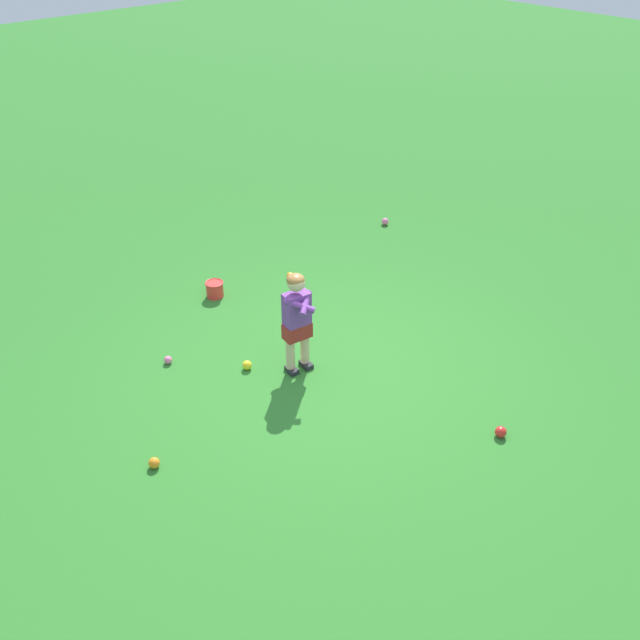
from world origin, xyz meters
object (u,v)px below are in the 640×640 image
at_px(child_batter, 297,314).
at_px(play_ball_near_batter, 385,222).
at_px(play_ball_by_bucket, 501,432).
at_px(play_ball_far_right, 168,360).
at_px(play_ball_center_lawn, 247,365).
at_px(toy_bucket, 215,289).
at_px(play_ball_far_left, 154,463).

distance_m(child_batter, play_ball_near_batter, 3.56).
bearing_deg(play_ball_by_bucket, play_ball_far_right, -151.16).
distance_m(play_ball_center_lawn, toy_bucket, 1.49).
distance_m(play_ball_by_bucket, play_ball_near_batter, 4.37).
relative_size(play_ball_by_bucket, toy_bucket, 0.48).
bearing_deg(play_ball_center_lawn, toy_bucket, 157.29).
distance_m(play_ball_by_bucket, play_ball_far_right, 3.32).
xyz_separation_m(play_ball_center_lawn, toy_bucket, (-1.38, 0.58, 0.05)).
height_order(child_batter, play_ball_near_batter, child_batter).
xyz_separation_m(play_ball_by_bucket, toy_bucket, (-3.67, -0.49, 0.05)).
relative_size(play_ball_center_lawn, toy_bucket, 0.45).
xyz_separation_m(play_ball_center_lawn, play_ball_far_right, (-0.62, -0.54, -0.01)).
bearing_deg(play_ball_far_right, play_ball_center_lawn, 40.93).
relative_size(play_ball_far_right, toy_bucket, 0.39).
bearing_deg(play_ball_by_bucket, play_ball_near_batter, 146.81).
bearing_deg(play_ball_center_lawn, play_ball_far_right, -139.07).
height_order(play_ball_far_left, play_ball_near_batter, play_ball_near_batter).
relative_size(play_ball_center_lawn, play_ball_far_left, 1.01).
xyz_separation_m(play_ball_center_lawn, play_ball_by_bucket, (2.29, 1.07, 0.00)).
bearing_deg(child_batter, play_ball_by_bucket, 19.01).
bearing_deg(play_ball_by_bucket, play_ball_center_lawn, -155.05).
bearing_deg(play_ball_far_right, child_batter, 44.33).
bearing_deg(toy_bucket, play_ball_center_lawn, -22.71).
height_order(child_batter, play_ball_center_lawn, child_batter).
bearing_deg(play_ball_center_lawn, play_ball_by_bucket, 24.95).
bearing_deg(play_ball_center_lawn, play_ball_far_left, -68.19).
distance_m(play_ball_far_left, play_ball_near_batter, 5.23).
bearing_deg(play_ball_far_left, child_batter, 97.32).
distance_m(child_batter, play_ball_center_lawn, 0.79).
bearing_deg(child_batter, toy_bucket, 173.81).
relative_size(play_ball_by_bucket, play_ball_far_right, 1.25).
bearing_deg(play_ball_by_bucket, child_batter, -160.99).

